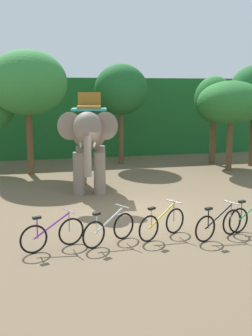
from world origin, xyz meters
TOP-DOWN VIEW (x-y plane):
  - ground_plane at (0.00, 0.00)m, footprint 80.00×80.00m
  - foliage_hedge at (0.00, 14.51)m, footprint 36.00×6.00m
  - tree_center at (-3.07, 7.40)m, footprint 3.58×3.58m
  - tree_center_left at (1.66, 9.11)m, footprint 2.74×2.74m
  - tree_right at (6.31, 6.04)m, footprint 3.21×3.21m
  - tree_left at (6.39, 8.08)m, footprint 2.06×2.06m
  - elephant at (-0.92, 3.42)m, footprint 2.33×4.24m
  - bike_purple at (-2.77, -2.46)m, footprint 1.62×0.73m
  - bike_white at (-1.35, -2.42)m, footprint 1.52×0.89m
  - bike_yellow at (0.11, -2.30)m, footprint 1.54×0.87m
  - bike_black at (1.54, -2.71)m, footprint 1.62×0.73m
  - bike_green at (2.73, -2.30)m, footprint 1.65×0.66m

SIDE VIEW (x-z plane):
  - ground_plane at x=0.00m, z-range 0.00..0.00m
  - bike_purple at x=-2.77m, z-range -0.07..0.85m
  - bike_white at x=-1.35m, z-range -0.07..0.85m
  - bike_yellow at x=0.11m, z-range -0.07..0.85m
  - bike_black at x=1.54m, z-range -0.07..0.85m
  - bike_green at x=2.73m, z-range -0.07..0.85m
  - elephant at x=-0.92m, z-range 0.31..4.09m
  - foliage_hedge at x=0.00m, z-range 0.00..4.53m
  - tree_right at x=6.31m, z-range 1.12..5.42m
  - tree_left at x=6.39m, z-range 1.04..5.60m
  - tree_center_left at x=1.66m, z-range 1.27..6.45m
  - tree_center at x=-3.07m, z-range 1.34..7.00m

